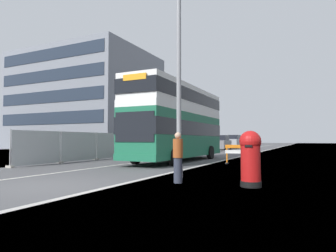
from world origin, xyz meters
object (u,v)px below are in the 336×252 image
(car_receding_far, at_px, (234,142))
(pedestrian_at_kerb, at_px, (178,157))
(double_decker_bus, at_px, (179,122))
(car_oncoming_near, at_px, (203,143))
(car_far_side, at_px, (243,142))
(red_pillar_postbox, at_px, (250,156))
(roadworks_barrier, at_px, (242,152))
(car_receding_mid, at_px, (222,143))
(lamppost_foreground, at_px, (179,77))

(car_receding_far, relative_size, pedestrian_at_kerb, 2.59)
(double_decker_bus, xyz_separation_m, pedestrian_at_kerb, (4.16, -9.40, -1.83))
(double_decker_bus, xyz_separation_m, car_oncoming_near, (-3.50, 15.09, -1.64))
(car_oncoming_near, bearing_deg, pedestrian_at_kerb, -72.63)
(car_far_side, height_order, pedestrian_at_kerb, car_far_side)
(red_pillar_postbox, distance_m, car_receding_far, 41.77)
(roadworks_barrier, relative_size, car_far_side, 0.49)
(red_pillar_postbox, bearing_deg, car_far_side, 101.92)
(car_receding_mid, distance_m, car_receding_far, 7.83)
(double_decker_bus, xyz_separation_m, lamppost_foreground, (3.68, -8.24, 1.18))
(double_decker_bus, bearing_deg, red_pillar_postbox, -54.48)
(lamppost_foreground, distance_m, car_far_side, 49.78)
(roadworks_barrier, xyz_separation_m, car_receding_mid, (-8.00, 24.30, 0.25))
(red_pillar_postbox, bearing_deg, pedestrian_at_kerb, -173.57)
(car_oncoming_near, height_order, car_receding_mid, car_oncoming_near)
(roadworks_barrier, distance_m, car_receding_mid, 25.59)
(red_pillar_postbox, height_order, roadworks_barrier, red_pillar_postbox)
(roadworks_barrier, height_order, car_oncoming_near, car_oncoming_near)
(double_decker_bus, bearing_deg, roadworks_barrier, -9.44)
(roadworks_barrier, xyz_separation_m, car_far_side, (-8.48, 41.59, 0.25))
(car_oncoming_near, relative_size, pedestrian_at_kerb, 2.54)
(car_receding_mid, relative_size, car_receding_far, 0.96)
(lamppost_foreground, xyz_separation_m, car_receding_mid, (-7.23, 31.80, -2.87))
(pedestrian_at_kerb, bearing_deg, roadworks_barrier, 88.09)
(car_receding_far, xyz_separation_m, car_far_side, (-0.45, 9.46, -0.07))
(lamppost_foreground, bearing_deg, car_oncoming_near, 107.11)
(car_receding_far, relative_size, car_far_side, 1.12)
(car_receding_mid, xyz_separation_m, car_far_side, (-0.48, 17.29, 0.00))
(car_oncoming_near, bearing_deg, car_far_side, 91.18)
(lamppost_foreground, height_order, car_far_side, lamppost_foreground)
(roadworks_barrier, bearing_deg, pedestrian_at_kerb, -91.91)
(roadworks_barrier, bearing_deg, car_far_side, 101.52)
(car_receding_mid, bearing_deg, red_pillar_postbox, -72.89)
(pedestrian_at_kerb, bearing_deg, car_oncoming_near, 107.37)
(car_far_side, bearing_deg, car_oncoming_near, -88.82)
(car_oncoming_near, bearing_deg, car_receding_far, 90.30)
(double_decker_bus, bearing_deg, pedestrian_at_kerb, -66.13)
(car_receding_mid, distance_m, car_far_side, 17.30)
(double_decker_bus, distance_m, car_far_side, 41.09)
(car_oncoming_near, xyz_separation_m, car_far_side, (-0.53, 25.76, -0.05))
(red_pillar_postbox, bearing_deg, lamppost_foreground, 162.44)
(red_pillar_postbox, xyz_separation_m, car_far_side, (-10.55, 49.99, 0.04))
(lamppost_foreground, relative_size, car_oncoming_near, 1.89)
(roadworks_barrier, height_order, car_far_side, car_far_side)
(double_decker_bus, relative_size, red_pillar_postbox, 6.53)
(red_pillar_postbox, height_order, car_oncoming_near, car_oncoming_near)
(car_oncoming_near, relative_size, car_receding_mid, 1.02)
(roadworks_barrier, bearing_deg, red_pillar_postbox, -76.15)
(double_decker_bus, distance_m, red_pillar_postbox, 11.36)
(red_pillar_postbox, height_order, car_far_side, car_far_side)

